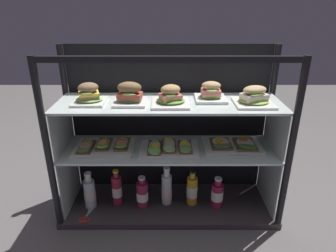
{
  "coord_description": "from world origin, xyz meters",
  "views": [
    {
      "loc": [
        -0.01,
        -1.57,
        1.23
      ],
      "look_at": [
        0.0,
        0.0,
        0.57
      ],
      "focal_mm": 31.95,
      "sensor_mm": 36.0,
      "label": 1
    }
  ],
  "objects": [
    {
      "name": "case_frame",
      "position": [
        0.0,
        0.11,
        0.54
      ],
      "size": [
        1.3,
        0.42,
        1.0
      ],
      "color": "black",
      "rests_on": "ground"
    },
    {
      "name": "plated_roll_sandwich_far_right",
      "position": [
        0.46,
        -0.04,
        0.75
      ],
      "size": [
        0.21,
        0.21,
        0.1
      ],
      "color": "white",
      "rests_on": "shelf_upper_glass"
    },
    {
      "name": "open_sandwich_tray_near_left_corner",
      "position": [
        -0.38,
        -0.01,
        0.44
      ],
      "size": [
        0.34,
        0.23,
        0.06
      ],
      "color": "white",
      "rests_on": "shelf_lower_glass"
    },
    {
      "name": "ground_plane",
      "position": [
        0.0,
        0.0,
        -0.01
      ],
      "size": [
        6.0,
        6.0,
        0.02
      ],
      "primitive_type": "cube",
      "color": "#5D5858",
      "rests_on": "ground"
    },
    {
      "name": "juice_bottle_front_right_end",
      "position": [
        -0.17,
        -0.03,
        0.13
      ],
      "size": [
        0.07,
        0.07,
        0.21
      ],
      "color": "#94264B",
      "rests_on": "case_base_deck"
    },
    {
      "name": "juice_bottle_front_left_end",
      "position": [
        0.3,
        -0.04,
        0.13
      ],
      "size": [
        0.07,
        0.07,
        0.21
      ],
      "color": "#962044",
      "rests_on": "case_base_deck"
    },
    {
      "name": "shelf_lower_glass",
      "position": [
        0.0,
        0.0,
        0.42
      ],
      "size": [
        1.25,
        0.36,
        0.01
      ],
      "primitive_type": "cube",
      "color": "silver",
      "rests_on": "riser_lower_tier"
    },
    {
      "name": "plated_roll_sandwich_near_right_corner",
      "position": [
        -0.44,
        -0.01,
        0.76
      ],
      "size": [
        0.18,
        0.18,
        0.11
      ],
      "color": "white",
      "rests_on": "shelf_upper_glass"
    },
    {
      "name": "open_sandwich_tray_left_of_center",
      "position": [
        0.38,
        0.01,
        0.44
      ],
      "size": [
        0.34,
        0.24,
        0.06
      ],
      "color": "white",
      "rests_on": "shelf_lower_glass"
    },
    {
      "name": "riser_lower_tier",
      "position": [
        0.0,
        0.0,
        0.23
      ],
      "size": [
        1.23,
        0.35,
        0.37
      ],
      "color": "silver",
      "rests_on": "case_base_deck"
    },
    {
      "name": "kitchen_scissors",
      "position": [
        -0.5,
        -0.15,
        0.04
      ],
      "size": [
        0.08,
        0.17,
        0.01
      ],
      "color": "silver",
      "rests_on": "case_base_deck"
    },
    {
      "name": "juice_bottle_front_fourth",
      "position": [
        -0.33,
        -0.01,
        0.14
      ],
      "size": [
        0.06,
        0.06,
        0.24
      ],
      "color": "maroon",
      "rests_on": "case_base_deck"
    },
    {
      "name": "plated_roll_sandwich_left_of_center",
      "position": [
        -0.21,
        -0.02,
        0.76
      ],
      "size": [
        0.17,
        0.17,
        0.12
      ],
      "color": "white",
      "rests_on": "shelf_upper_glass"
    },
    {
      "name": "plated_roll_sandwich_center",
      "position": [
        0.23,
        0.04,
        0.75
      ],
      "size": [
        0.17,
        0.17,
        0.11
      ],
      "color": "white",
      "rests_on": "shelf_upper_glass"
    },
    {
      "name": "juice_bottle_back_center",
      "position": [
        -0.01,
        -0.01,
        0.14
      ],
      "size": [
        0.06,
        0.06,
        0.26
      ],
      "color": "silver",
      "rests_on": "case_base_deck"
    },
    {
      "name": "riser_upper_tier",
      "position": [
        0.0,
        0.0,
        0.56
      ],
      "size": [
        1.23,
        0.35,
        0.27
      ],
      "color": "silver",
      "rests_on": "shelf_lower_glass"
    },
    {
      "name": "plated_roll_sandwich_right_of_center",
      "position": [
        0.01,
        -0.04,
        0.75
      ],
      "size": [
        0.2,
        0.2,
        0.11
      ],
      "color": "white",
      "rests_on": "shelf_upper_glass"
    },
    {
      "name": "case_base_deck",
      "position": [
        0.0,
        0.0,
        0.02
      ],
      "size": [
        1.3,
        0.42,
        0.04
      ],
      "primitive_type": "cube",
      "color": "#383134",
      "rests_on": "ground"
    },
    {
      "name": "juice_bottle_tucked_behind",
      "position": [
        -0.49,
        -0.04,
        0.14
      ],
      "size": [
        0.07,
        0.07,
        0.24
      ],
      "color": "silver",
      "rests_on": "case_base_deck"
    },
    {
      "name": "open_sandwich_tray_mid_right",
      "position": [
        0.0,
        -0.02,
        0.44
      ],
      "size": [
        0.34,
        0.23,
        0.06
      ],
      "color": "white",
      "rests_on": "shelf_lower_glass"
    },
    {
      "name": "shelf_upper_glass",
      "position": [
        0.0,
        0.0,
        0.71
      ],
      "size": [
        1.25,
        0.36,
        0.01
      ],
      "primitive_type": "cube",
      "color": "silver",
      "rests_on": "riser_upper_tier"
    },
    {
      "name": "juice_bottle_front_second",
      "position": [
        0.14,
        -0.01,
        0.14
      ],
      "size": [
        0.07,
        0.07,
        0.23
      ],
      "color": "gold",
      "rests_on": "case_base_deck"
    }
  ]
}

